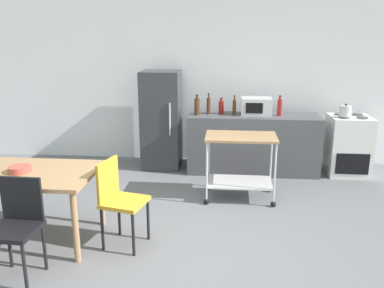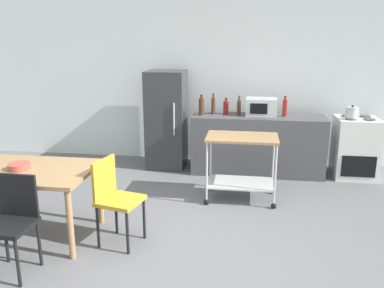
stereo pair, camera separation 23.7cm
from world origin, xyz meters
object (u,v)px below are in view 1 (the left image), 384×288
Objects in this scene: dining_table at (22,179)px; chair_mustard at (119,197)px; stove_oven at (348,145)px; refrigerator at (162,120)px; microwave at (256,106)px; kettle at (345,111)px; bottle_soda at (209,105)px; bottle_olive_oil at (221,107)px; chair_black at (17,222)px; bottle_wine at (280,107)px; bottle_sparkling_water at (234,107)px; kitchen_cart at (240,156)px; bottle_sesame_oil at (197,106)px; fruit_bowl at (20,169)px.

chair_mustard is (1.01, -0.02, -0.15)m from dining_table.
refrigerator is (-2.90, 0.08, 0.32)m from stove_oven.
microwave is 1.92× the size of kettle.
stove_oven is 2.23m from bottle_soda.
refrigerator is 6.27× the size of bottle_olive_oil.
bottle_soda reaches higher than chair_black.
dining_table is 3.77m from bottle_wine.
dining_table is at bearing -131.77° from bottle_sparkling_water.
refrigerator is 0.80m from bottle_soda.
stove_oven is (3.92, 2.44, -0.22)m from dining_table.
kettle is at bearing -3.30° from bottle_soda.
chair_mustard is at bearing -126.97° from bottle_wine.
bottle_sparkling_water is at bearing -179.56° from stove_oven.
bottle_sparkling_water reaches higher than microwave.
kettle is at bearing -3.70° from refrigerator.
chair_black is 3.87m from microwave.
kitchen_cart is (2.25, 1.30, -0.10)m from dining_table.
bottle_sesame_oil reaches higher than chair_mustard.
bottle_wine reaches higher than kettle.
dining_table is 4.91× the size of bottle_wine.
fruit_bowl is at bearing -134.94° from microwave.
refrigerator reaches higher than bottle_wine.
bottle_sparkling_water reaches higher than chair_mustard.
kettle is at bearing 33.84° from kitchen_cart.
chair_black reaches higher than kitchen_cart.
bottle_sparkling_water is 0.64× the size of microwave.
bottle_soda reaches higher than bottle_olive_oil.
kettle reaches higher than chair_black.
bottle_sparkling_water is (-1.75, -0.01, 0.57)m from stove_oven.
refrigerator reaches higher than bottle_sesame_oil.
bottle_sesame_oil is 0.20m from bottle_soda.
bottle_olive_oil is 0.21m from bottle_sparkling_water.
bottle_sparkling_water is 0.34m from microwave.
bottle_wine is at bearing 0.20° from bottle_sparkling_water.
microwave reaches higher than stove_oven.
dining_table is at bearing -139.54° from bottle_wine.
bottle_wine is (1.08, -0.03, -0.00)m from bottle_soda.
bottle_wine is at bearing 52.03° from chair_black.
kettle is at bearing 31.66° from dining_table.
stove_oven is at bearing 34.28° from kitchen_cart.
dining_table is 1.63× the size of stove_oven.
bottle_soda is 0.73m from microwave.
bottle_soda is at bearing -4.78° from refrigerator.
bottle_soda is 1.06× the size of bottle_wine.
refrigerator reaches higher than kettle.
chair_mustard is at bearing 0.67° from fruit_bowl.
bottle_wine is at bearing -2.89° from refrigerator.
bottle_olive_oil is (1.69, 3.15, 0.49)m from chair_black.
refrigerator is 7.02× the size of fruit_bowl.
bottle_olive_oil is 0.81× the size of bottle_wine.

